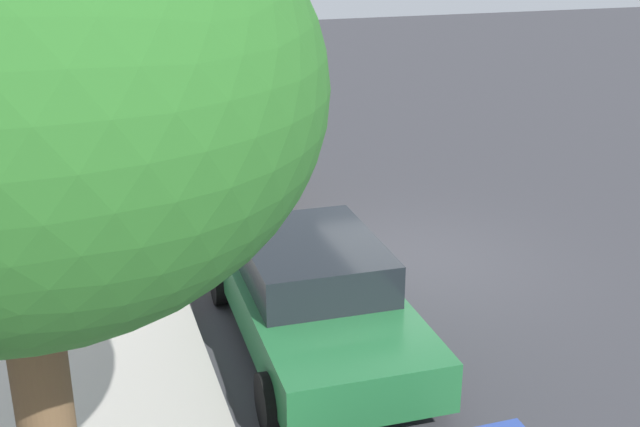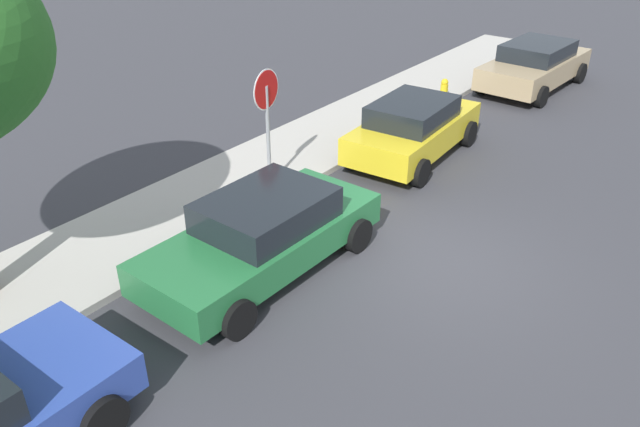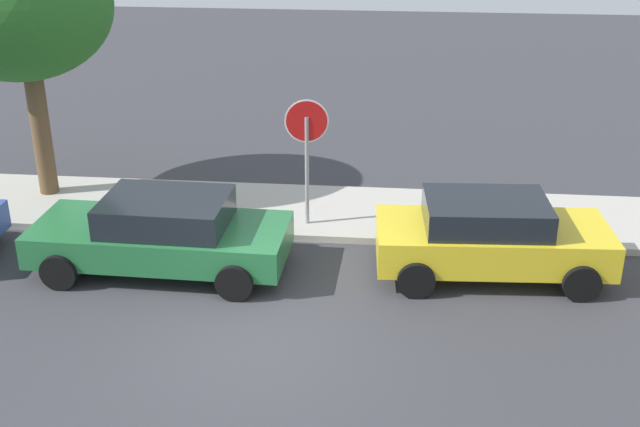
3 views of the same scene
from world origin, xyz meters
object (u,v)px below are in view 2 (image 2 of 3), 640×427
parked_car_green (263,233)px  parked_car_tan (535,65)px  parked_car_yellow (413,128)px  fire_hydrant (444,90)px  stop_sign (267,108)px

parked_car_green → parked_car_tan: (12.73, 0.01, 0.03)m
parked_car_yellow → fire_hydrant: parked_car_yellow is taller
parked_car_tan → parked_car_yellow: bearing=177.0°
stop_sign → parked_car_yellow: stop_sign is taller
parked_car_tan → fire_hydrant: bearing=151.0°
parked_car_green → stop_sign: bearing=39.4°
parked_car_green → parked_car_yellow: size_ratio=1.10×
stop_sign → fire_hydrant: stop_sign is taller
stop_sign → parked_car_green: stop_sign is taller
stop_sign → parked_car_tan: 10.60m
parked_car_yellow → parked_car_green: bearing=-176.3°
stop_sign → parked_car_yellow: 3.91m
parked_car_yellow → parked_car_tan: parked_car_tan is taller
fire_hydrant → stop_sign: bearing=177.5°
stop_sign → parked_car_green: bearing=-140.6°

